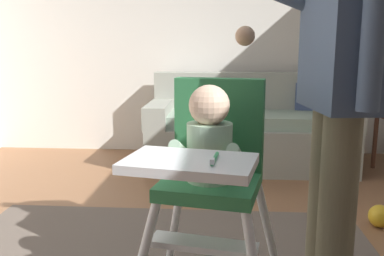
{
  "coord_description": "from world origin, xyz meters",
  "views": [
    {
      "loc": [
        0.26,
        -1.86,
        1.1
      ],
      "look_at": [
        0.15,
        -0.34,
        0.81
      ],
      "focal_mm": 39.09,
      "sensor_mm": 36.0,
      "label": 1
    }
  ],
  "objects_px": {
    "adult_standing": "(337,96)",
    "toy_ball": "(380,216)",
    "couch": "(249,130)",
    "high_chair": "(211,159)"
  },
  "relations": [
    {
      "from": "couch",
      "to": "high_chair",
      "type": "relative_size",
      "value": 1.89
    },
    {
      "from": "high_chair",
      "to": "adult_standing",
      "type": "distance_m",
      "value": 0.53
    },
    {
      "from": "couch",
      "to": "adult_standing",
      "type": "bearing_deg",
      "value": 3.94
    },
    {
      "from": "adult_standing",
      "to": "toy_ball",
      "type": "bearing_deg",
      "value": -127.24
    },
    {
      "from": "high_chair",
      "to": "toy_ball",
      "type": "xyz_separation_m",
      "value": [
        1.04,
        0.99,
        -0.62
      ]
    },
    {
      "from": "couch",
      "to": "toy_ball",
      "type": "relative_size",
      "value": 13.18
    },
    {
      "from": "toy_ball",
      "to": "couch",
      "type": "bearing_deg",
      "value": 117.68
    },
    {
      "from": "couch",
      "to": "adult_standing",
      "type": "relative_size",
      "value": 1.14
    },
    {
      "from": "couch",
      "to": "adult_standing",
      "type": "distance_m",
      "value": 2.41
    },
    {
      "from": "high_chair",
      "to": "adult_standing",
      "type": "height_order",
      "value": "adult_standing"
    }
  ]
}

